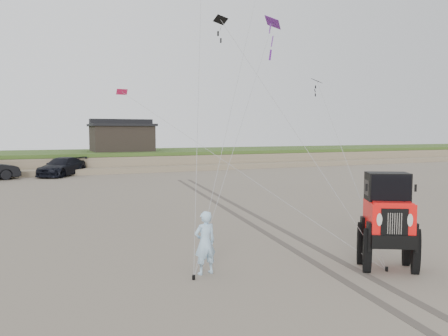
{
  "coord_description": "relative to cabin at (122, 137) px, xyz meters",
  "views": [
    {
      "loc": [
        -6.67,
        -9.32,
        3.71
      ],
      "look_at": [
        -1.24,
        3.0,
        2.6
      ],
      "focal_mm": 35.0,
      "sensor_mm": 36.0,
      "label": 1
    }
  ],
  "objects": [
    {
      "name": "man",
      "position": [
        -4.61,
        -35.9,
        -2.4
      ],
      "size": [
        0.65,
        0.47,
        1.67
      ],
      "primitive_type": "imported",
      "rotation": [
        0.0,
        0.0,
        3.27
      ],
      "color": "#99C7ED",
      "rests_on": "ground"
    },
    {
      "name": "stake_aux",
      "position": [
        -0.09,
        -37.66,
        -3.18
      ],
      "size": [
        0.08,
        0.08,
        0.12
      ],
      "primitive_type": "cylinder",
      "color": "black",
      "rests_on": "ground"
    },
    {
      "name": "ground",
      "position": [
        -2.0,
        -37.0,
        -3.24
      ],
      "size": [
        160.0,
        160.0,
        0.0
      ],
      "primitive_type": "plane",
      "color": "#6B6054",
      "rests_on": "ground"
    },
    {
      "name": "tire_tracks",
      "position": [
        0.0,
        -29.0,
        -3.23
      ],
      "size": [
        5.22,
        29.74,
        0.01
      ],
      "color": "#4C443D",
      "rests_on": "ground"
    },
    {
      "name": "kite_flock",
      "position": [
        0.32,
        -28.69,
        5.9
      ],
      "size": [
        7.82,
        6.63,
        9.69
      ],
      "color": "orange",
      "rests_on": "ground"
    },
    {
      "name": "cabin",
      "position": [
        0.0,
        0.0,
        0.0
      ],
      "size": [
        6.4,
        5.4,
        3.35
      ],
      "color": "black",
      "rests_on": "dune_ridge"
    },
    {
      "name": "stake_main",
      "position": [
        -5.05,
        -36.21,
        -3.18
      ],
      "size": [
        0.08,
        0.08,
        0.12
      ],
      "primitive_type": "cylinder",
      "color": "black",
      "rests_on": "ground"
    },
    {
      "name": "jeep",
      "position": [
        0.03,
        -37.54,
        -2.19
      ],
      "size": [
        4.86,
        6.09,
        2.09
      ],
      "primitive_type": null,
      "rotation": [
        0.0,
        0.0,
        -0.51
      ],
      "color": "#FF1411",
      "rests_on": "ground"
    },
    {
      "name": "dune_ridge",
      "position": [
        -2.0,
        0.5,
        -2.42
      ],
      "size": [
        160.0,
        14.25,
        1.73
      ],
      "color": "#7A6B54",
      "rests_on": "ground"
    },
    {
      "name": "truck_c",
      "position": [
        -6.37,
        -7.01,
        -2.45
      ],
      "size": [
        4.84,
        5.7,
        1.57
      ],
      "primitive_type": "imported",
      "rotation": [
        0.0,
        0.0,
        -0.59
      ],
      "color": "black",
      "rests_on": "ground"
    }
  ]
}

